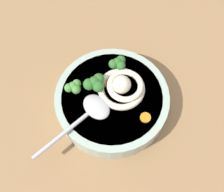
# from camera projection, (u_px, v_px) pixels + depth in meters

# --- Properties ---
(table_slab) EXTENTS (1.24, 1.24, 0.04)m
(table_slab) POSITION_uv_depth(u_px,v_px,m) (124.00, 107.00, 0.62)
(table_slab) COLOR #936D47
(table_slab) RESTS_ON ground
(soup_bowl) EXTENTS (0.23, 0.23, 0.05)m
(soup_bowl) POSITION_uv_depth(u_px,v_px,m) (112.00, 101.00, 0.58)
(soup_bowl) COLOR #9EB2A3
(soup_bowl) RESTS_ON table_slab
(noodle_pile) EXTENTS (0.10, 0.10, 0.04)m
(noodle_pile) POSITION_uv_depth(u_px,v_px,m) (123.00, 87.00, 0.56)
(noodle_pile) COLOR beige
(noodle_pile) RESTS_ON soup_bowl
(soup_spoon) EXTENTS (0.17, 0.06, 0.02)m
(soup_spoon) POSITION_uv_depth(u_px,v_px,m) (91.00, 111.00, 0.54)
(soup_spoon) COLOR #B7B7BC
(soup_spoon) RESTS_ON soup_bowl
(broccoli_floret_front) EXTENTS (0.04, 0.03, 0.03)m
(broccoli_floret_front) POSITION_uv_depth(u_px,v_px,m) (74.00, 87.00, 0.55)
(broccoli_floret_front) COLOR #7A9E60
(broccoli_floret_front) RESTS_ON soup_bowl
(broccoli_floret_beside_noodles) EXTENTS (0.04, 0.03, 0.03)m
(broccoli_floret_beside_noodles) POSITION_uv_depth(u_px,v_px,m) (118.00, 63.00, 0.57)
(broccoli_floret_beside_noodles) COLOR #7A9E60
(broccoli_floret_beside_noodles) RESTS_ON soup_bowl
(broccoli_floret_near_spoon) EXTENTS (0.05, 0.04, 0.04)m
(broccoli_floret_near_spoon) POSITION_uv_depth(u_px,v_px,m) (95.00, 83.00, 0.55)
(broccoli_floret_near_spoon) COLOR #7A9E60
(broccoli_floret_near_spoon) RESTS_ON soup_bowl
(carrot_slice_rear) EXTENTS (0.02, 0.02, 0.00)m
(carrot_slice_rear) POSITION_uv_depth(u_px,v_px,m) (145.00, 118.00, 0.54)
(carrot_slice_rear) COLOR orange
(carrot_slice_rear) RESTS_ON soup_bowl
(carrot_slice_left) EXTENTS (0.03, 0.03, 0.00)m
(carrot_slice_left) POSITION_uv_depth(u_px,v_px,m) (110.00, 83.00, 0.57)
(carrot_slice_left) COLOR orange
(carrot_slice_left) RESTS_ON soup_bowl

